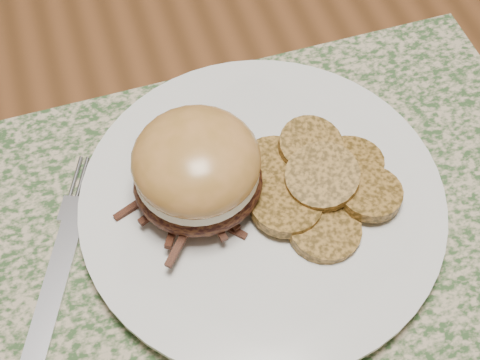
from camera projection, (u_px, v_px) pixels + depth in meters
name	position (u px, v px, depth m)	size (l,w,h in m)	color
ground	(256.00, 292.00, 1.29)	(3.50, 3.50, 0.00)	brown
dining_table	(268.00, 45.00, 0.72)	(1.50, 0.90, 0.75)	brown
placemat	(285.00, 224.00, 0.51)	(0.45, 0.33, 0.00)	#314F29
dinner_plate	(262.00, 202.00, 0.51)	(0.26, 0.26, 0.02)	white
pork_sandwich	(197.00, 170.00, 0.47)	(0.10, 0.10, 0.07)	black
roasted_potatoes	(317.00, 183.00, 0.50)	(0.13, 0.13, 0.03)	olive
fork	(59.00, 271.00, 0.48)	(0.10, 0.19, 0.00)	silver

